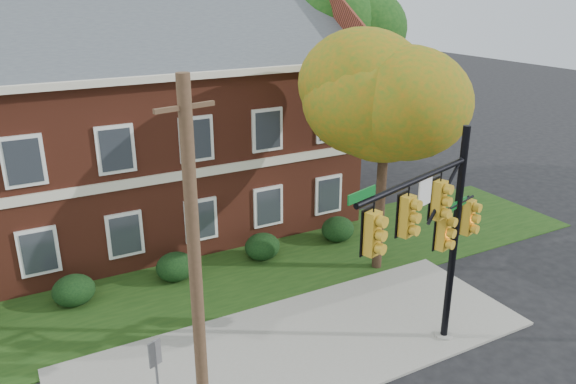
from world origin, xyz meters
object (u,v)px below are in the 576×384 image
traffic_signal (435,226)px  hedge_right (262,247)px  utility_pole (195,270)px  hedge_center (175,267)px  tree_right_rear (348,28)px  hedge_left (74,290)px  hedge_far_right (338,229)px  apartment_building (128,117)px  tree_near_right (395,92)px  tree_far_rear (110,11)px  sign_post (156,369)px

traffic_signal → hedge_right: bearing=82.6°
utility_pole → hedge_center: bearing=65.3°
tree_right_rear → utility_pole: tree_right_rear is taller
tree_right_rear → hedge_left: bearing=-157.6°
hedge_right → hedge_far_right: 3.50m
apartment_building → tree_right_rear: size_ratio=1.77×
hedge_right → hedge_center: bearing=180.0°
hedge_center → hedge_far_right: bearing=0.0°
tree_near_right → tree_far_rear: size_ratio=0.74×
traffic_signal → tree_far_rear: bearing=82.2°
hedge_center → tree_near_right: bearing=-21.4°
sign_post → apartment_building: bearing=54.5°
tree_right_rear → utility_pole: bearing=-133.8°
hedge_center → traffic_signal: traffic_signal is taller
tree_far_rear → tree_near_right: bearing=-69.7°
hedge_far_right → tree_far_rear: (-5.66, 13.09, 8.32)m
hedge_center → utility_pole: 8.51m
hedge_far_right → tree_far_rear: tree_far_rear is taller
apartment_building → tree_right_rear: 11.77m
apartment_building → hedge_far_right: size_ratio=13.43×
tree_right_rear → sign_post: 20.00m
traffic_signal → tree_right_rear: bearing=47.6°
utility_pole → traffic_signal: bearing=-14.6°
traffic_signal → sign_post: traffic_signal is taller
hedge_left → hedge_far_right: bearing=0.0°
traffic_signal → sign_post: (-7.42, 0.99, -2.48)m
apartment_building → hedge_left: 7.73m
hedge_center → utility_pole: bearing=-102.7°
tree_near_right → tree_right_rear: tree_right_rear is taller
tree_right_rear → utility_pole: 19.15m
hedge_right → utility_pole: bearing=-124.9°
tree_right_rear → traffic_signal: size_ratio=1.61×
tree_right_rear → sign_post: size_ratio=4.48×
apartment_building → sign_post: apartment_building is taller
hedge_center → tree_near_right: 9.90m
hedge_left → traffic_signal: (8.37, -7.74, 3.57)m
apartment_building → tree_far_rear: bearing=80.3°
hedge_left → sign_post: bearing=-82.0°
traffic_signal → utility_pole: 6.56m
apartment_building → hedge_left: bearing=-123.7°
hedge_center → hedge_far_right: (7.00, 0.00, 0.00)m
traffic_signal → utility_pole: size_ratio=0.78×
sign_post → tree_right_rear: bearing=19.4°
hedge_left → hedge_far_right: same height
hedge_right → tree_right_rear: 12.50m
tree_right_rear → traffic_signal: bearing=-115.0°
hedge_center → hedge_left: bearing=180.0°
tree_far_rear → traffic_signal: size_ratio=1.75×
hedge_left → traffic_signal: bearing=-42.7°
hedge_center → tree_right_rear: tree_right_rear is taller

